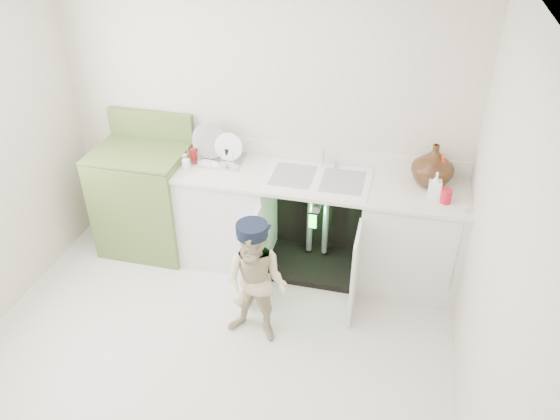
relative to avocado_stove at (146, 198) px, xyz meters
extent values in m
plane|color=#BDB4A6|center=(1.01, -1.18, -0.51)|extent=(3.50, 3.50, 0.00)
cube|color=beige|center=(1.01, 0.32, 0.74)|extent=(3.50, 2.50, 0.02)
cube|color=beige|center=(1.01, -2.68, 0.74)|extent=(3.50, 2.50, 0.02)
cube|color=beige|center=(2.76, -1.18, 0.74)|extent=(2.50, 3.00, 0.02)
plane|color=white|center=(1.01, -1.18, 1.99)|extent=(3.50, 3.50, 0.00)
cube|color=silver|center=(0.76, 0.02, -0.08)|extent=(0.80, 0.60, 0.86)
cube|color=silver|center=(2.36, 0.02, -0.08)|extent=(0.80, 0.60, 0.86)
cube|color=black|center=(1.56, 0.29, -0.08)|extent=(0.80, 0.06, 0.86)
cube|color=black|center=(1.56, 0.02, -0.48)|extent=(0.80, 0.60, 0.06)
cylinder|color=gray|center=(1.49, 0.12, -0.06)|extent=(0.05, 0.05, 0.70)
cylinder|color=gray|center=(1.63, 0.12, -0.06)|extent=(0.05, 0.05, 0.70)
cylinder|color=gray|center=(1.56, 0.07, 0.11)|extent=(0.07, 0.18, 0.07)
cube|color=silver|center=(1.16, -0.48, -0.11)|extent=(0.03, 0.40, 0.76)
cube|color=silver|center=(1.96, -0.48, -0.11)|extent=(0.02, 0.40, 0.76)
cube|color=silver|center=(1.56, 0.02, 0.38)|extent=(2.44, 0.64, 0.03)
cube|color=silver|center=(1.56, 0.31, 0.47)|extent=(2.44, 0.02, 0.15)
cube|color=white|center=(1.56, 0.02, 0.39)|extent=(0.85, 0.55, 0.02)
cube|color=gray|center=(1.35, 0.02, 0.40)|extent=(0.34, 0.40, 0.01)
cube|color=gray|center=(1.76, 0.02, 0.40)|extent=(0.34, 0.40, 0.01)
cylinder|color=silver|center=(1.56, 0.24, 0.48)|extent=(0.03, 0.03, 0.17)
cylinder|color=silver|center=(1.56, 0.18, 0.56)|extent=(0.02, 0.14, 0.02)
cylinder|color=silver|center=(1.67, 0.24, 0.43)|extent=(0.04, 0.04, 0.06)
cylinder|color=silver|center=(2.69, -0.29, 0.04)|extent=(0.01, 0.01, 0.70)
cube|color=silver|center=(2.69, -0.20, 0.42)|extent=(0.04, 0.02, 0.06)
cube|color=silver|center=(0.64, 0.14, 0.40)|extent=(0.50, 0.33, 0.02)
cylinder|color=silver|center=(0.59, 0.16, 0.49)|extent=(0.31, 0.11, 0.30)
cylinder|color=white|center=(0.77, 0.14, 0.48)|extent=(0.24, 0.06, 0.24)
cylinder|color=silver|center=(0.44, 0.04, 0.49)|extent=(0.01, 0.01, 0.14)
cylinder|color=silver|center=(0.54, 0.04, 0.49)|extent=(0.01, 0.01, 0.14)
cylinder|color=silver|center=(0.64, 0.04, 0.49)|extent=(0.01, 0.01, 0.14)
cylinder|color=silver|center=(0.73, 0.04, 0.49)|extent=(0.01, 0.01, 0.14)
cylinder|color=silver|center=(0.83, 0.04, 0.49)|extent=(0.01, 0.01, 0.14)
imported|color=#4B2615|center=(2.44, 0.16, 0.57)|extent=(0.33, 0.33, 0.34)
imported|color=#EB3F0C|center=(2.50, 0.12, 0.54)|extent=(0.11, 0.11, 0.28)
imported|color=white|center=(2.47, -0.04, 0.50)|extent=(0.09, 0.10, 0.21)
cylinder|color=red|center=(2.56, -0.10, 0.45)|extent=(0.08, 0.08, 0.11)
cylinder|color=#A20D14|center=(0.46, 0.10, 0.44)|extent=(0.05, 0.05, 0.10)
cylinder|color=tan|center=(0.40, 0.02, 0.43)|extent=(0.06, 0.06, 0.08)
cylinder|color=black|center=(0.75, 0.14, 0.45)|extent=(0.04, 0.04, 0.12)
cube|color=white|center=(0.47, -0.08, 0.44)|extent=(0.05, 0.05, 0.09)
cube|color=olive|center=(0.00, -0.01, -0.03)|extent=(0.79, 0.65, 0.96)
cube|color=olive|center=(0.00, -0.01, 0.47)|extent=(0.79, 0.65, 0.02)
cube|color=olive|center=(0.00, 0.28, 0.60)|extent=(0.79, 0.06, 0.25)
cylinder|color=black|center=(-0.20, -0.17, 0.46)|extent=(0.18, 0.18, 0.02)
cylinder|color=silver|center=(-0.20, -0.17, 0.47)|extent=(0.21, 0.21, 0.01)
cylinder|color=black|center=(-0.20, 0.15, 0.46)|extent=(0.18, 0.18, 0.02)
cylinder|color=silver|center=(-0.20, 0.15, 0.47)|extent=(0.21, 0.21, 0.01)
cylinder|color=black|center=(0.20, -0.17, 0.46)|extent=(0.18, 0.18, 0.02)
cylinder|color=silver|center=(0.20, -0.17, 0.47)|extent=(0.21, 0.21, 0.01)
cylinder|color=black|center=(0.20, 0.15, 0.46)|extent=(0.18, 0.18, 0.02)
cylinder|color=silver|center=(0.20, 0.15, 0.47)|extent=(0.21, 0.21, 0.01)
imported|color=beige|center=(1.29, -0.91, -0.01)|extent=(0.53, 0.44, 1.00)
cylinder|color=black|center=(1.29, -0.91, 0.46)|extent=(0.25, 0.25, 0.09)
cube|color=black|center=(1.31, -0.81, 0.43)|extent=(0.18, 0.11, 0.01)
cube|color=black|center=(1.59, -0.32, 0.21)|extent=(0.07, 0.01, 0.14)
cube|color=#26F23F|center=(1.59, -0.33, 0.21)|extent=(0.06, 0.00, 0.12)
camera|label=1|loc=(2.17, -3.78, 2.59)|focal=35.00mm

